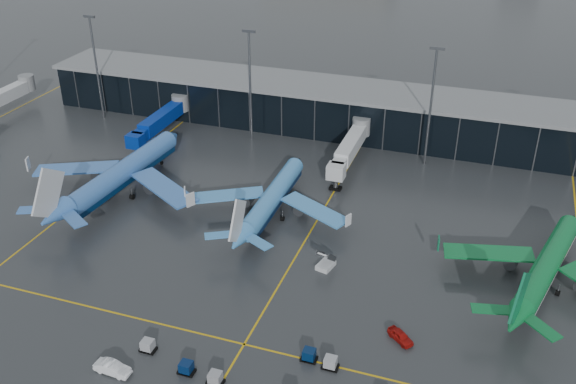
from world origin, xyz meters
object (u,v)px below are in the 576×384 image
(airliner_arkefly, at_px, (122,160))
(airliner_aer_lingus, at_px, (550,252))
(mobile_airstair, at_px, (326,264))
(service_van_white, at_px, (112,368))
(airliner_klm_near, at_px, (272,187))
(baggage_carts, at_px, (262,378))
(service_van_red, at_px, (401,336))

(airliner_arkefly, distance_m, airliner_aer_lingus, 78.30)
(airliner_arkefly, bearing_deg, mobile_airstair, -11.19)
(airliner_aer_lingus, height_order, service_van_white, airliner_aer_lingus)
(airliner_arkefly, relative_size, service_van_white, 8.78)
(airliner_klm_near, xyz_separation_m, baggage_carts, (13.36, -40.34, -4.88))
(airliner_aer_lingus, xyz_separation_m, service_van_white, (-53.18, -38.78, -5.00))
(airliner_klm_near, bearing_deg, airliner_aer_lingus, -8.29)
(airliner_arkefly, xyz_separation_m, mobile_airstair, (44.65, -12.05, -6.00))
(mobile_airstair, height_order, service_van_white, mobile_airstair)
(mobile_airstair, xyz_separation_m, service_van_white, (-19.69, -31.72, 0.06))
(airliner_klm_near, height_order, service_van_red, airliner_klm_near)
(airliner_klm_near, bearing_deg, mobile_airstair, -44.21)
(airliner_arkefly, bearing_deg, airliner_klm_near, 6.38)
(service_van_red, xyz_separation_m, service_van_white, (-34.32, -18.43, 0.10))
(service_van_red, bearing_deg, service_van_white, 157.40)
(airliner_klm_near, distance_m, mobile_airstair, 20.03)
(baggage_carts, distance_m, service_van_red, 20.58)
(airliner_aer_lingus, bearing_deg, baggage_carts, -120.19)
(airliner_klm_near, xyz_separation_m, mobile_airstair, (14.10, -13.37, -4.87))
(mobile_airstair, bearing_deg, service_van_white, -108.41)
(service_van_red, relative_size, service_van_white, 0.85)
(airliner_arkefly, xyz_separation_m, airliner_klm_near, (30.55, 1.32, -1.12))
(airliner_arkefly, bearing_deg, service_van_white, -56.40)
(airliner_arkefly, distance_m, service_van_red, 64.75)
(baggage_carts, distance_m, service_van_white, 19.54)
(baggage_carts, distance_m, mobile_airstair, 26.98)
(airliner_aer_lingus, bearing_deg, mobile_airstair, -153.12)
(airliner_arkefly, relative_size, airliner_klm_near, 1.20)
(mobile_airstair, relative_size, service_van_white, 0.72)
(baggage_carts, height_order, service_van_white, baggage_carts)
(mobile_airstair, height_order, service_van_red, mobile_airstair)
(airliner_klm_near, bearing_deg, airliner_arkefly, -178.26)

